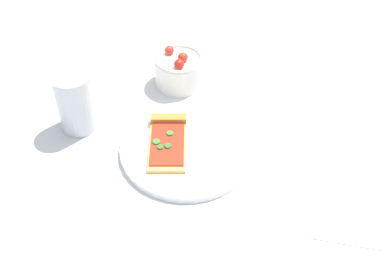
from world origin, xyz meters
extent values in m
plane|color=silver|center=(0.00, 0.00, 0.00)|extent=(2.40, 2.40, 0.00)
cylinder|color=white|center=(0.01, 0.01, 0.01)|extent=(0.27, 0.27, 0.01)
cube|color=#E5B256|center=(-0.01, 0.05, 0.02)|extent=(0.17, 0.13, 0.01)
cube|color=#B77A33|center=(0.05, 0.08, 0.02)|extent=(0.05, 0.08, 0.02)
cube|color=#B22D19|center=(-0.01, 0.05, 0.02)|extent=(0.14, 0.12, 0.00)
cylinder|color=#388433|center=(0.01, 0.06, 0.03)|extent=(0.01, 0.01, 0.00)
cylinder|color=#2D722D|center=(-0.02, 0.04, 0.03)|extent=(0.01, 0.01, 0.00)
cylinder|color=#388433|center=(-0.02, 0.07, 0.03)|extent=(0.01, 0.01, 0.00)
cylinder|color=#2D722D|center=(-0.03, 0.05, 0.03)|extent=(0.01, 0.01, 0.00)
cylinder|color=white|center=(0.19, 0.13, 0.03)|extent=(0.11, 0.11, 0.07)
torus|color=white|center=(0.19, 0.13, 0.07)|extent=(0.11, 0.11, 0.01)
sphere|color=red|center=(0.19, 0.12, 0.07)|extent=(0.02, 0.02, 0.02)
sphere|color=red|center=(0.20, 0.16, 0.07)|extent=(0.02, 0.02, 0.02)
sphere|color=red|center=(0.17, 0.12, 0.08)|extent=(0.02, 0.02, 0.02)
cylinder|color=silver|center=(-0.03, 0.25, 0.07)|extent=(0.08, 0.08, 0.13)
cylinder|color=black|center=(-0.03, 0.25, 0.05)|extent=(0.07, 0.07, 0.10)
cube|color=white|center=(0.00, -0.31, 0.00)|extent=(0.16, 0.16, 0.00)
camera|label=1|loc=(-0.58, -0.30, 0.70)|focal=44.97mm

